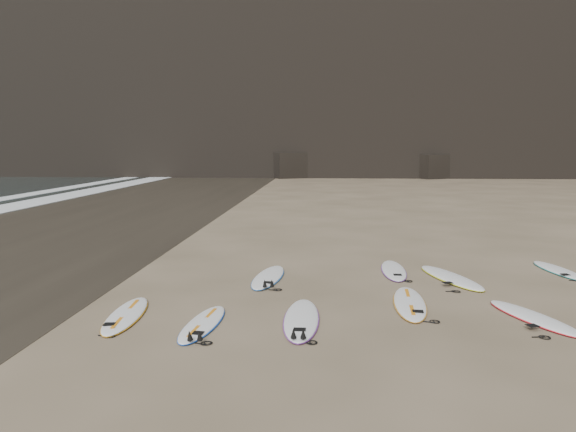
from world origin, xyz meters
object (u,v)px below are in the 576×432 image
surfboard_1 (301,318)px  surfboard_8 (558,270)px  surfboard_7 (451,277)px  surfboard_0 (203,323)px  surfboard_3 (533,317)px  surfboard_11 (126,315)px  surfboard_2 (410,303)px  surfboard_6 (394,270)px  surfboard_5 (268,277)px

surfboard_1 → surfboard_8: size_ratio=1.15×
surfboard_7 → surfboard_8: size_ratio=1.19×
surfboard_0 → surfboard_3: size_ratio=0.93×
surfboard_1 → surfboard_11: size_ratio=1.07×
surfboard_2 → surfboard_6: 3.03m
surfboard_1 → surfboard_7: 4.95m
surfboard_0 → surfboard_6: 6.08m
surfboard_0 → surfboard_7: bearing=41.3°
surfboard_5 → surfboard_7: surfboard_7 is taller
surfboard_1 → surfboard_5: surfboard_1 is taller
surfboard_0 → surfboard_11: bearing=170.6°
surfboard_3 → surfboard_2: bearing=138.4°
surfboard_2 → surfboard_3: 2.32m
surfboard_7 → surfboard_11: bearing=-170.8°
surfboard_8 → surfboard_11: (-9.78, -4.48, 0.00)m
surfboard_2 → surfboard_3: (2.17, -0.81, -0.00)m
surfboard_0 → surfboard_3: (6.11, 0.76, 0.00)m
surfboard_5 → surfboard_0: bearing=-97.0°
surfboard_0 → surfboard_7: (5.26, 3.87, 0.01)m
surfboard_0 → surfboard_1: surfboard_1 is taller
surfboard_6 → surfboard_8: size_ratio=1.06×
surfboard_0 → surfboard_6: size_ratio=0.92×
surfboard_0 → surfboard_11: 1.62m
surfboard_0 → surfboard_3: 6.16m
surfboard_7 → surfboard_2: bearing=-137.8°
surfboard_3 → surfboard_11: 7.68m
surfboard_2 → surfboard_11: 5.62m
surfboard_1 → surfboard_8: 7.87m
surfboard_11 → surfboard_3: bearing=-2.1°
surfboard_1 → surfboard_3: (4.34, 0.39, -0.00)m
surfboard_7 → surfboard_11: (-6.83, -3.47, -0.00)m
surfboard_1 → surfboard_0: bearing=-168.3°
surfboard_1 → surfboard_2: surfboard_1 is taller
surfboard_0 → surfboard_8: (8.21, 4.88, 0.00)m
surfboard_6 → surfboard_11: 6.95m
surfboard_3 → surfboard_7: surfboard_7 is taller
surfboard_5 → surfboard_8: (7.39, 1.24, -0.00)m
surfboard_2 → surfboard_7: 2.66m
surfboard_7 → surfboard_8: (2.95, 1.01, -0.01)m
surfboard_1 → surfboard_3: bearing=5.1°
surfboard_8 → surfboard_11: 10.76m
surfboard_8 → surfboard_11: surfboard_11 is taller
surfboard_2 → surfboard_7: bearing=64.0°
surfboard_0 → surfboard_1: size_ratio=0.85×
surfboard_3 → surfboard_6: size_ratio=0.98×
surfboard_1 → surfboard_8: bearing=35.0°
surfboard_0 → surfboard_1: (1.77, 0.37, 0.01)m
surfboard_2 → surfboard_6: size_ratio=1.06×
surfboard_2 → surfboard_8: surfboard_2 is taller
surfboard_0 → surfboard_11: surfboard_11 is taller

